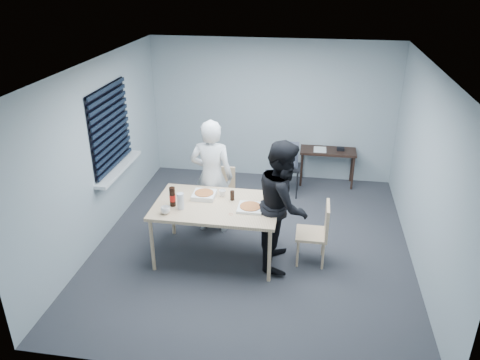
% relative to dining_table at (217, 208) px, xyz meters
% --- Properties ---
extents(room, '(5.00, 5.00, 5.00)m').
position_rel_dining_table_xyz_m(room, '(-1.74, 0.79, 0.68)').
color(room, '#2D2E33').
rests_on(room, ground).
extents(dining_table, '(1.68, 1.06, 0.82)m').
position_rel_dining_table_xyz_m(dining_table, '(0.00, 0.00, 0.00)').
color(dining_table, beige).
rests_on(dining_table, ground).
extents(chair_far, '(0.42, 0.42, 0.89)m').
position_rel_dining_table_xyz_m(chair_far, '(-0.14, 1.01, -0.25)').
color(chair_far, beige).
rests_on(chair_far, ground).
extents(chair_right, '(0.42, 0.42, 0.89)m').
position_rel_dining_table_xyz_m(chair_right, '(1.38, 0.07, -0.25)').
color(chair_right, beige).
rests_on(chair_right, ground).
extents(person_white, '(0.65, 0.42, 1.77)m').
position_rel_dining_table_xyz_m(person_white, '(-0.22, 0.72, 0.13)').
color(person_white, silver).
rests_on(person_white, ground).
extents(person_black, '(0.47, 0.86, 1.77)m').
position_rel_dining_table_xyz_m(person_black, '(0.90, 0.02, 0.13)').
color(person_black, black).
rests_on(person_black, ground).
extents(side_table, '(1.01, 0.45, 0.67)m').
position_rel_dining_table_xyz_m(side_table, '(1.53, 2.67, -0.16)').
color(side_table, '#301D16').
rests_on(side_table, ground).
extents(stool, '(0.39, 0.39, 0.55)m').
position_rel_dining_table_xyz_m(stool, '(0.85, 2.10, -0.32)').
color(stool, black).
rests_on(stool, ground).
extents(backpack, '(0.31, 0.22, 0.43)m').
position_rel_dining_table_xyz_m(backpack, '(0.85, 2.08, -0.00)').
color(backpack, '#565963').
rests_on(backpack, stool).
extents(pizza_box_a, '(0.31, 0.31, 0.08)m').
position_rel_dining_table_xyz_m(pizza_box_a, '(-0.21, 0.18, 0.10)').
color(pizza_box_a, white).
rests_on(pizza_box_a, dining_table).
extents(pizza_box_b, '(0.33, 0.33, 0.05)m').
position_rel_dining_table_xyz_m(pizza_box_b, '(0.47, -0.05, 0.08)').
color(pizza_box_b, white).
rests_on(pizza_box_b, dining_table).
extents(mug_a, '(0.17, 0.17, 0.10)m').
position_rel_dining_table_xyz_m(mug_a, '(-0.60, -0.35, 0.11)').
color(mug_a, white).
rests_on(mug_a, dining_table).
extents(mug_b, '(0.10, 0.10, 0.09)m').
position_rel_dining_table_xyz_m(mug_b, '(0.03, 0.25, 0.10)').
color(mug_b, white).
rests_on(mug_b, dining_table).
extents(cola_glass, '(0.07, 0.07, 0.13)m').
position_rel_dining_table_xyz_m(cola_glass, '(0.19, 0.16, 0.13)').
color(cola_glass, black).
rests_on(cola_glass, dining_table).
extents(soda_bottle, '(0.08, 0.08, 0.27)m').
position_rel_dining_table_xyz_m(soda_bottle, '(-0.57, -0.13, 0.19)').
color(soda_bottle, black).
rests_on(soda_bottle, dining_table).
extents(plastic_cups, '(0.12, 0.12, 0.22)m').
position_rel_dining_table_xyz_m(plastic_cups, '(-0.44, -0.19, 0.17)').
color(plastic_cups, silver).
rests_on(plastic_cups, dining_table).
extents(rubber_band, '(0.06, 0.06, 0.00)m').
position_rel_dining_table_xyz_m(rubber_band, '(0.24, -0.24, 0.06)').
color(rubber_band, red).
rests_on(rubber_band, dining_table).
extents(papers, '(0.32, 0.37, 0.01)m').
position_rel_dining_table_xyz_m(papers, '(1.38, 2.66, -0.08)').
color(papers, white).
rests_on(papers, side_table).
extents(black_box, '(0.15, 0.13, 0.06)m').
position_rel_dining_table_xyz_m(black_box, '(1.75, 2.68, -0.06)').
color(black_box, black).
rests_on(black_box, side_table).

